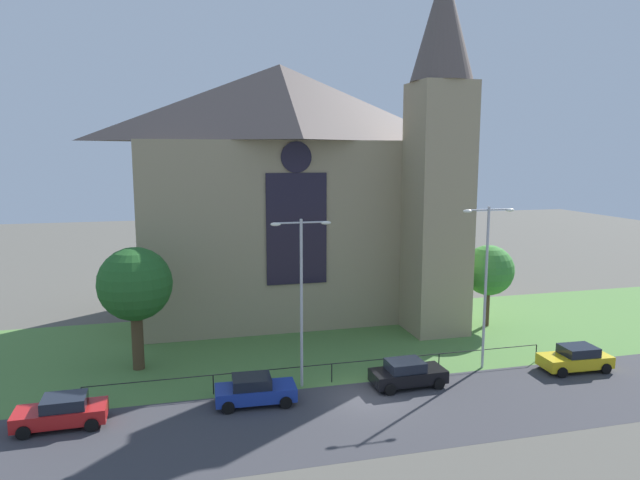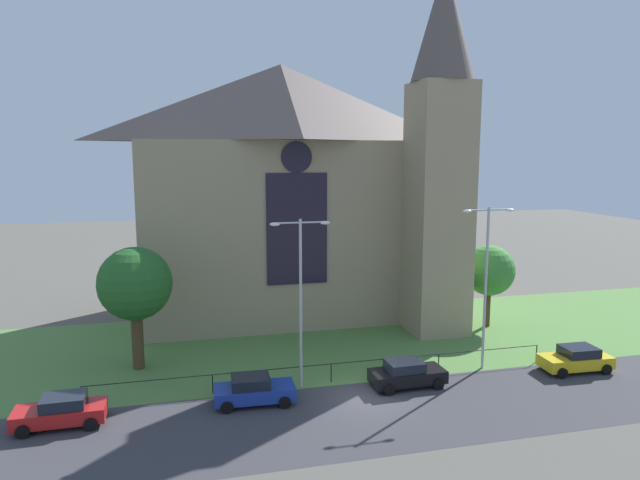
% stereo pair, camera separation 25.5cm
% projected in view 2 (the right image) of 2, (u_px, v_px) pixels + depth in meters
% --- Properties ---
extents(ground, '(160.00, 160.00, 0.00)m').
position_uv_depth(ground, '(320.00, 340.00, 40.33)').
color(ground, '#56544C').
extents(road_asphalt, '(120.00, 8.00, 0.01)m').
position_uv_depth(road_asphalt, '(377.00, 414.00, 28.82)').
color(road_asphalt, '#38383D').
rests_on(road_asphalt, ground).
extents(grass_verge, '(120.00, 20.00, 0.01)m').
position_uv_depth(grass_verge, '(327.00, 349.00, 38.41)').
color(grass_verge, '#517F3D').
rests_on(grass_verge, ground).
extents(church_building, '(23.20, 16.20, 26.00)m').
position_uv_depth(church_building, '(293.00, 189.00, 45.82)').
color(church_building, tan).
rests_on(church_building, ground).
extents(iron_railing, '(26.92, 0.07, 1.13)m').
position_uv_depth(iron_railing, '(331.00, 366.00, 32.71)').
color(iron_railing, black).
rests_on(iron_railing, ground).
extents(tree_right_far, '(3.79, 3.79, 6.24)m').
position_uv_depth(tree_right_far, '(489.00, 271.00, 42.94)').
color(tree_right_far, '#4C3823').
rests_on(tree_right_far, ground).
extents(tree_left_near, '(4.43, 4.43, 7.53)m').
position_uv_depth(tree_left_near, '(135.00, 285.00, 34.23)').
color(tree_left_near, '#4C3823').
rests_on(tree_left_near, ground).
extents(streetlamp_near, '(3.37, 0.26, 9.53)m').
position_uv_depth(streetlamp_near, '(301.00, 284.00, 31.45)').
color(streetlamp_near, '#B2B2B7').
rests_on(streetlamp_near, ground).
extents(streetlamp_far, '(3.37, 0.26, 9.96)m').
position_uv_depth(streetlamp_far, '(486.00, 269.00, 34.12)').
color(streetlamp_far, '#B2B2B7').
rests_on(streetlamp_far, ground).
extents(parked_car_red, '(4.23, 2.07, 1.51)m').
position_uv_depth(parked_car_red, '(61.00, 411.00, 27.49)').
color(parked_car_red, '#B21919').
rests_on(parked_car_red, ground).
extents(parked_car_blue, '(4.28, 2.18, 1.51)m').
position_uv_depth(parked_car_blue, '(254.00, 390.00, 29.95)').
color(parked_car_blue, '#1E3899').
rests_on(parked_car_blue, ground).
extents(parked_car_black, '(4.25, 2.12, 1.51)m').
position_uv_depth(parked_car_black, '(407.00, 374.00, 32.18)').
color(parked_car_black, black).
rests_on(parked_car_black, ground).
extents(parked_car_yellow, '(4.27, 2.17, 1.51)m').
position_uv_depth(parked_car_yellow, '(576.00, 359.00, 34.48)').
color(parked_car_yellow, gold).
rests_on(parked_car_yellow, ground).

